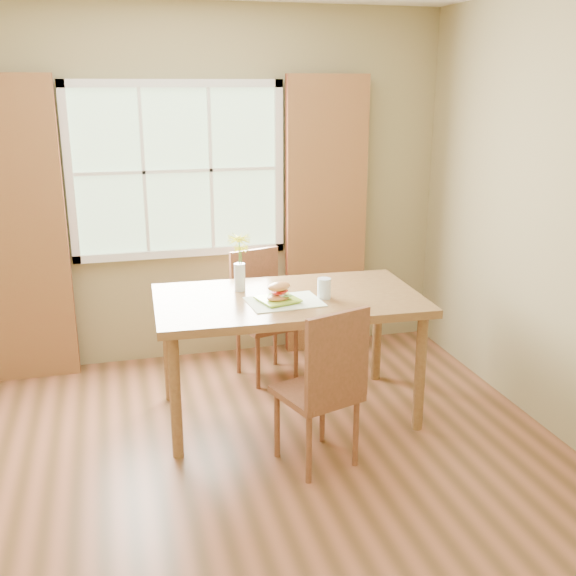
# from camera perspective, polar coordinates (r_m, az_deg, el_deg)

# --- Properties ---
(room) EXTENTS (4.24, 3.84, 2.74)m
(room) POSITION_cam_1_polar(r_m,az_deg,el_deg) (3.39, -5.85, 3.53)
(room) COLOR brown
(room) RESTS_ON ground
(window) EXTENTS (1.62, 0.06, 1.32)m
(window) POSITION_cam_1_polar(r_m,az_deg,el_deg) (5.20, -9.34, 9.76)
(window) COLOR #A1C897
(window) RESTS_ON room
(curtain_left) EXTENTS (0.65, 0.08, 2.20)m
(curtain_left) POSITION_cam_1_polar(r_m,az_deg,el_deg) (5.18, -21.78, 4.26)
(curtain_left) COLOR #602816
(curtain_left) RESTS_ON room
(curtain_right) EXTENTS (0.65, 0.08, 2.20)m
(curtain_right) POSITION_cam_1_polar(r_m,az_deg,el_deg) (5.41, 3.23, 5.94)
(curtain_right) COLOR #602816
(curtain_right) RESTS_ON room
(dining_table) EXTENTS (1.73, 1.02, 0.83)m
(dining_table) POSITION_cam_1_polar(r_m,az_deg,el_deg) (4.33, 0.02, -1.79)
(dining_table) COLOR brown
(dining_table) RESTS_ON room
(chair_near) EXTENTS (0.51, 0.51, 0.98)m
(chair_near) POSITION_cam_1_polar(r_m,az_deg,el_deg) (3.79, 3.19, -7.99)
(chair_near) COLOR brown
(chair_near) RESTS_ON room
(chair_far) EXTENTS (0.48, 0.48, 0.95)m
(chair_far) POSITION_cam_1_polar(r_m,az_deg,el_deg) (5.04, -2.28, -1.71)
(chair_far) COLOR brown
(chair_far) RESTS_ON room
(placemat) EXTENTS (0.47, 0.36, 0.01)m
(placemat) POSITION_cam_1_polar(r_m,az_deg,el_deg) (4.19, -0.30, -1.17)
(placemat) COLOR beige
(placemat) RESTS_ON dining_table
(plate) EXTENTS (0.28, 0.28, 0.01)m
(plate) POSITION_cam_1_polar(r_m,az_deg,el_deg) (4.19, -0.87, -1.07)
(plate) COLOR #8AB72D
(plate) RESTS_ON placemat
(croissant_sandwich) EXTENTS (0.18, 0.15, 0.12)m
(croissant_sandwich) POSITION_cam_1_polar(r_m,az_deg,el_deg) (4.15, -0.77, -0.32)
(croissant_sandwich) COLOR #CF8D46
(croissant_sandwich) RESTS_ON plate
(water_glass) EXTENTS (0.09, 0.09, 0.13)m
(water_glass) POSITION_cam_1_polar(r_m,az_deg,el_deg) (4.26, 3.08, -0.07)
(water_glass) COLOR silver
(water_glass) RESTS_ON dining_table
(flower_vase) EXTENTS (0.15, 0.15, 0.38)m
(flower_vase) POSITION_cam_1_polar(r_m,az_deg,el_deg) (4.38, -4.12, 2.60)
(flower_vase) COLOR silver
(flower_vase) RESTS_ON dining_table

